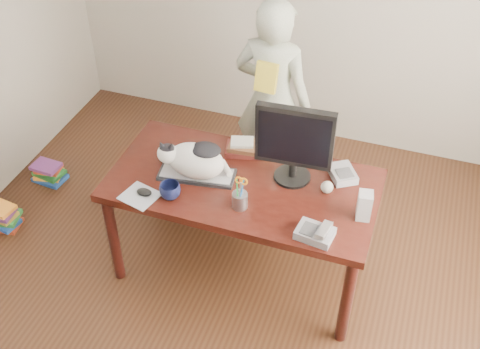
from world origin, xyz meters
The scene contains 18 objects.
room centered at (0.00, 0.00, 1.35)m, with size 4.50×4.50×4.50m.
desk centered at (0.00, 0.68, 0.60)m, with size 1.60×0.80×0.75m.
keyboard centered at (-0.28, 0.56, 0.76)m, with size 0.48×0.24×0.03m.
cat centered at (-0.29, 0.56, 0.88)m, with size 0.45×0.28×0.26m.
monitor centered at (0.27, 0.72, 1.04)m, with size 0.45×0.23×0.51m.
pen_cup centered at (0.05, 0.39, 0.81)m, with size 0.09×0.09×0.22m.
mousepad centered at (-0.52, 0.29, 0.75)m, with size 0.24×0.23×0.00m.
mouse centered at (-0.50, 0.31, 0.77)m, with size 0.10×0.08×0.04m.
coffee_mug centered at (-0.35, 0.34, 0.80)m, with size 0.12×0.12×0.10m, color black.
phone centered at (0.51, 0.30, 0.78)m, with size 0.21×0.17×0.09m.
speaker centered at (0.73, 0.54, 0.84)m, with size 0.09×0.10×0.17m.
baseball centered at (0.49, 0.68, 0.79)m, with size 0.07×0.07×0.07m.
book_stack centered at (-0.09, 0.88, 0.79)m, with size 0.25×0.21×0.08m.
calculator centered at (0.55, 0.84, 0.78)m, with size 0.21×0.23×0.06m.
person centered at (-0.08, 1.48, 0.77)m, with size 0.56×0.37×1.53m, color silver.
held_book centered at (-0.08, 1.31, 1.05)m, with size 0.15×0.10×0.20m.
book_pile_a centered at (-1.75, 0.40, 0.09)m, with size 0.27×0.22×0.18m.
book_pile_b centered at (-1.72, 0.95, 0.07)m, with size 0.26×0.20×0.15m.
Camera 1 is at (0.86, -1.95, 3.10)m, focal length 45.00 mm.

